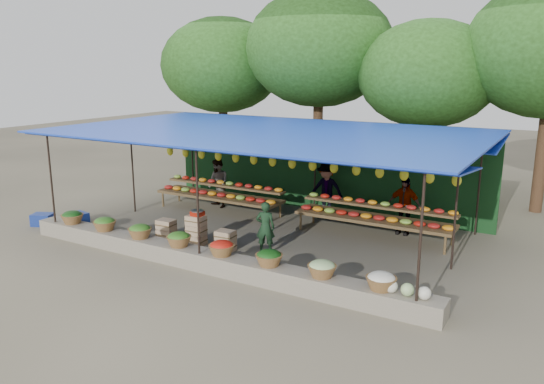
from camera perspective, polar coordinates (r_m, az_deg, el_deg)
The scene contains 16 objects.
ground at distance 14.24m, azimuth -0.56°, elevation -4.69°, with size 60.00×60.00×0.00m, color brown.
stone_curb at distance 12.03m, azimuth -7.35°, elevation -7.25°, with size 10.60×0.55×0.40m, color #736E5C.
stall_canopy at distance 13.70m, azimuth -0.46°, elevation 6.11°, with size 10.80×6.60×2.82m.
produce_baskets at distance 11.97m, azimuth -7.78°, elevation -5.53°, with size 8.98×0.58×0.34m.
netting_backdrop at distance 16.63m, azimuth 5.02°, elevation 2.34°, with size 10.60×0.06×2.50m, color #163E1A.
tree_row at distance 18.85m, azimuth 10.62°, elevation 14.02°, with size 16.51×5.50×7.12m.
fruit_table_left at distance 16.49m, azimuth -5.59°, elevation -0.05°, with size 4.21×0.95×0.93m.
fruit_table_right at distance 14.23m, azimuth 10.99°, elevation -2.41°, with size 4.21×0.95×0.93m.
crate_counter at distance 13.59m, azimuth -8.23°, elevation -4.36°, with size 2.37×0.37×0.77m.
weighing_scale at distance 13.39m, azimuth -8.03°, elevation -2.22°, with size 0.31×0.31×0.33m.
vendor_seated at distance 12.78m, azimuth -0.72°, elevation -3.82°, with size 0.47×0.31×1.28m, color #17341C.
customer_left at distance 16.98m, azimuth -5.82°, elevation 0.93°, with size 0.76×0.59×1.56m, color slate.
customer_mid at distance 15.91m, azimuth 5.87°, elevation 0.25°, with size 1.07×0.61×1.65m, color slate.
customer_right at distance 14.61m, azimuth 14.02°, elevation -1.44°, with size 0.92×0.38×1.57m, color slate.
blue_crate_front at distance 16.44m, azimuth -23.43°, elevation -2.73°, with size 0.56×0.41×0.34m, color navy.
blue_crate_back at distance 16.28m, azimuth -20.02°, elevation -2.63°, with size 0.52×0.38×0.31m, color navy.
Camera 1 is at (6.96, -11.62, 4.41)m, focal length 35.00 mm.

